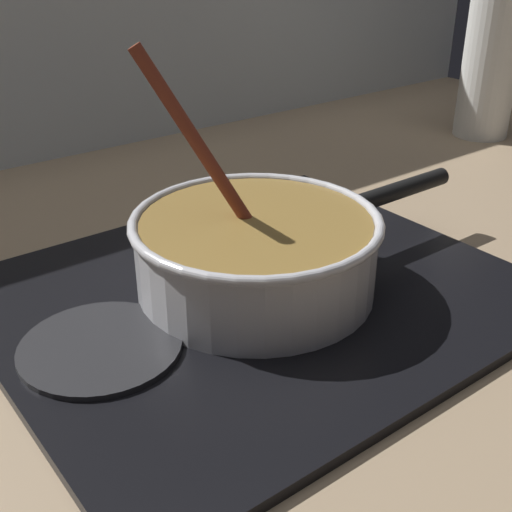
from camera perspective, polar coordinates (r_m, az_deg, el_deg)
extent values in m
cube|color=#9E8466|center=(0.58, 2.38, -16.93)|extent=(2.40, 1.60, 0.04)
cube|color=black|center=(0.74, 0.00, -3.29)|extent=(0.56, 0.48, 0.01)
torus|color=#592D0C|center=(0.73, 0.00, -2.62)|extent=(0.19, 0.19, 0.01)
cylinder|color=#262628|center=(0.65, -13.23, -7.60)|extent=(0.16, 0.16, 0.01)
cylinder|color=silver|center=(0.71, 0.00, 0.00)|extent=(0.26, 0.26, 0.08)
cylinder|color=olive|center=(0.71, 0.00, 0.29)|extent=(0.25, 0.25, 0.08)
torus|color=silver|center=(0.70, 0.00, 3.05)|extent=(0.27, 0.27, 0.01)
cylinder|color=black|center=(0.84, 11.92, 5.46)|extent=(0.18, 0.02, 0.02)
cylinder|color=#E5CC7A|center=(0.73, 1.62, 3.42)|extent=(0.04, 0.04, 0.01)
cylinder|color=#E5CC7A|center=(0.74, -0.74, 3.87)|extent=(0.03, 0.03, 0.01)
cylinder|color=#EDD88C|center=(0.65, 3.75, 0.07)|extent=(0.03, 0.03, 0.01)
cylinder|color=beige|center=(0.69, 0.02, 2.06)|extent=(0.03, 0.03, 0.01)
cylinder|color=beige|center=(0.78, 0.29, 5.09)|extent=(0.03, 0.03, 0.01)
cylinder|color=#EDD88C|center=(0.75, -3.59, 4.01)|extent=(0.04, 0.04, 0.01)
cylinder|color=beige|center=(0.71, 5.68, 2.43)|extent=(0.04, 0.04, 0.01)
cylinder|color=beige|center=(0.62, -2.79, -1.29)|extent=(0.03, 0.03, 0.01)
cylinder|color=maroon|center=(0.68, -5.05, 9.57)|extent=(0.11, 0.09, 0.20)
cube|color=brown|center=(0.71, -0.21, 2.23)|extent=(0.05, 0.05, 0.01)
cylinder|color=white|center=(1.35, 19.51, 15.40)|extent=(0.10, 0.10, 0.27)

